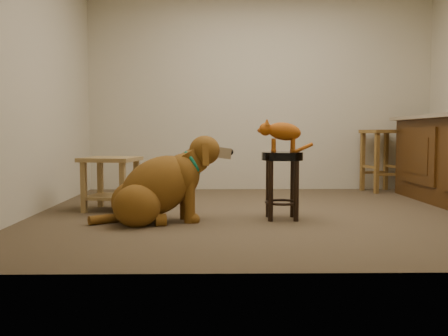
{
  "coord_description": "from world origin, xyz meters",
  "views": [
    {
      "loc": [
        -0.59,
        -4.6,
        0.74
      ],
      "look_at": [
        -0.52,
        -0.38,
        0.45
      ],
      "focal_mm": 40.0,
      "sensor_mm": 36.0,
      "label": 1
    }
  ],
  "objects_px": {
    "tabby_kitten": "(281,132)",
    "padded_stool": "(282,172)",
    "side_table": "(111,175)",
    "wood_stool": "(382,159)",
    "golden_retriever": "(159,188)"
  },
  "relations": [
    {
      "from": "tabby_kitten",
      "to": "padded_stool",
      "type": "bearing_deg",
      "value": -5.72
    },
    {
      "from": "side_table",
      "to": "wood_stool",
      "type": "bearing_deg",
      "value": 25.61
    },
    {
      "from": "padded_stool",
      "to": "wood_stool",
      "type": "distance_m",
      "value": 2.54
    },
    {
      "from": "padded_stool",
      "to": "golden_retriever",
      "type": "xyz_separation_m",
      "value": [
        -1.05,
        -0.13,
        -0.12
      ]
    },
    {
      "from": "wood_stool",
      "to": "tabby_kitten",
      "type": "distance_m",
      "value": 2.57
    },
    {
      "from": "side_table",
      "to": "padded_stool",
      "type": "bearing_deg",
      "value": -18.35
    },
    {
      "from": "padded_stool",
      "to": "tabby_kitten",
      "type": "height_order",
      "value": "tabby_kitten"
    },
    {
      "from": "padded_stool",
      "to": "golden_retriever",
      "type": "height_order",
      "value": "golden_retriever"
    },
    {
      "from": "padded_stool",
      "to": "tabby_kitten",
      "type": "relative_size",
      "value": 1.16
    },
    {
      "from": "side_table",
      "to": "tabby_kitten",
      "type": "height_order",
      "value": "tabby_kitten"
    },
    {
      "from": "wood_stool",
      "to": "golden_retriever",
      "type": "relative_size",
      "value": 0.66
    },
    {
      "from": "side_table",
      "to": "tabby_kitten",
      "type": "distance_m",
      "value": 1.71
    },
    {
      "from": "side_table",
      "to": "golden_retriever",
      "type": "height_order",
      "value": "golden_retriever"
    },
    {
      "from": "padded_stool",
      "to": "wood_stool",
      "type": "height_order",
      "value": "wood_stool"
    },
    {
      "from": "wood_stool",
      "to": "side_table",
      "type": "bearing_deg",
      "value": -154.39
    }
  ]
}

